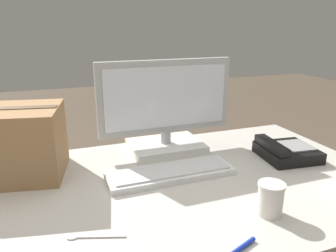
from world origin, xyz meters
TOP-DOWN VIEW (x-y plane):
  - monitor at (0.21, 0.30)m, footprint 0.57×0.23m
  - keyboard at (0.14, 0.06)m, footprint 0.46×0.15m
  - desk_phone at (0.64, 0.05)m, footprint 0.23×0.23m
  - paper_cup_left at (0.33, -0.27)m, footprint 0.08×0.08m
  - spoon at (-0.18, -0.20)m, footprint 0.15×0.06m
  - cardboard_box at (-0.42, 0.27)m, footprint 0.46×0.34m
  - pen_marker at (0.15, -0.38)m, footprint 0.13×0.06m

SIDE VIEW (x-z plane):
  - spoon at x=-0.18m, z-range 0.75..0.76m
  - pen_marker at x=0.15m, z-range 0.75..0.77m
  - keyboard at x=0.14m, z-range 0.75..0.78m
  - desk_phone at x=0.64m, z-range 0.75..0.82m
  - paper_cup_left at x=0.33m, z-range 0.76..0.85m
  - cardboard_box at x=-0.42m, z-range 0.75..1.01m
  - monitor at x=0.21m, z-range 0.73..1.12m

